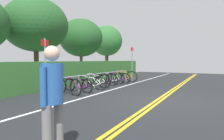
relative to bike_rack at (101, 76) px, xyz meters
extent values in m
cube|color=#232628|center=(-2.23, -3.80, -0.59)|extent=(33.32, 13.37, 0.05)
cube|color=gold|center=(-2.23, -3.88, -0.56)|extent=(29.99, 0.10, 0.00)
cube|color=gold|center=(-2.23, -3.72, -0.56)|extent=(29.99, 0.10, 0.00)
cube|color=white|center=(-2.23, -1.09, -0.56)|extent=(29.99, 0.12, 0.00)
cylinder|color=#9EA0A5|center=(-3.40, 0.00, -0.20)|extent=(0.05, 0.05, 0.73)
cylinder|color=#9EA0A5|center=(-2.04, 0.00, -0.20)|extent=(0.05, 0.05, 0.73)
cylinder|color=#9EA0A5|center=(-0.68, 0.00, -0.20)|extent=(0.05, 0.05, 0.73)
cylinder|color=#9EA0A5|center=(0.68, 0.00, -0.20)|extent=(0.05, 0.05, 0.73)
cylinder|color=#9EA0A5|center=(2.04, 0.00, -0.20)|extent=(0.05, 0.05, 0.73)
cylinder|color=#9EA0A5|center=(3.40, 0.00, -0.20)|extent=(0.05, 0.05, 0.73)
cylinder|color=#9EA0A5|center=(0.00, 0.00, 0.17)|extent=(6.80, 0.04, 0.04)
torus|color=black|center=(-2.75, 0.45, -0.22)|extent=(0.21, 0.73, 0.74)
torus|color=black|center=(-2.96, -0.53, -0.22)|extent=(0.21, 0.73, 0.74)
cylinder|color=black|center=(-2.83, 0.08, -0.14)|extent=(0.16, 0.57, 0.50)
cylinder|color=black|center=(-2.84, 0.02, 0.08)|extent=(0.18, 0.68, 0.07)
cylinder|color=black|center=(-2.90, -0.25, -0.16)|extent=(0.07, 0.17, 0.45)
cylinder|color=black|center=(-2.93, -0.36, -0.30)|extent=(0.11, 0.36, 0.19)
cylinder|color=black|center=(-2.94, -0.42, -0.08)|extent=(0.09, 0.25, 0.31)
cylinder|color=black|center=(-2.76, 0.40, -0.06)|extent=(0.06, 0.14, 0.33)
cube|color=black|center=(-2.92, -0.32, 0.09)|extent=(0.12, 0.21, 0.05)
cylinder|color=black|center=(-2.77, 0.35, 0.15)|extent=(0.46, 0.12, 0.03)
torus|color=black|center=(-2.09, 0.49, -0.27)|extent=(0.13, 0.66, 0.66)
torus|color=black|center=(-2.21, -0.57, -0.27)|extent=(0.13, 0.66, 0.66)
cylinder|color=purple|center=(-2.13, 0.09, -0.19)|extent=(0.11, 0.61, 0.45)
cylinder|color=purple|center=(-2.14, 0.02, 0.00)|extent=(0.12, 0.73, 0.07)
cylinder|color=purple|center=(-2.17, -0.27, -0.21)|extent=(0.06, 0.18, 0.40)
cylinder|color=purple|center=(-2.19, -0.39, -0.33)|extent=(0.08, 0.39, 0.17)
cylinder|color=purple|center=(-2.20, -0.46, -0.14)|extent=(0.07, 0.27, 0.28)
cylinder|color=purple|center=(-2.09, 0.44, -0.12)|extent=(0.05, 0.14, 0.30)
cube|color=black|center=(-2.18, -0.34, 0.02)|extent=(0.10, 0.21, 0.05)
cylinder|color=purple|center=(-2.10, 0.39, 0.07)|extent=(0.46, 0.08, 0.03)
torus|color=black|center=(-1.23, 0.38, -0.25)|extent=(0.13, 0.69, 0.68)
torus|color=black|center=(-1.12, -0.61, -0.25)|extent=(0.13, 0.69, 0.68)
cylinder|color=white|center=(-1.19, 0.01, -0.17)|extent=(0.10, 0.57, 0.47)
cylinder|color=white|center=(-1.18, -0.06, 0.03)|extent=(0.11, 0.68, 0.07)
cylinder|color=white|center=(-1.15, -0.33, -0.19)|extent=(0.05, 0.17, 0.42)
cylinder|color=white|center=(-1.14, -0.44, -0.32)|extent=(0.08, 0.37, 0.17)
cylinder|color=white|center=(-1.13, -0.50, -0.12)|extent=(0.06, 0.25, 0.29)
cylinder|color=white|center=(-1.22, 0.33, -0.10)|extent=(0.05, 0.14, 0.31)
cube|color=black|center=(-1.14, -0.39, 0.05)|extent=(0.10, 0.21, 0.05)
cylinder|color=white|center=(-1.22, 0.28, 0.10)|extent=(0.46, 0.08, 0.03)
torus|color=black|center=(-0.43, 0.59, -0.22)|extent=(0.06, 0.75, 0.75)
torus|color=black|center=(-0.44, -0.45, -0.22)|extent=(0.06, 0.75, 0.75)
cylinder|color=white|center=(-0.43, 0.20, -0.13)|extent=(0.04, 0.60, 0.51)
cylinder|color=white|center=(-0.43, 0.13, 0.09)|extent=(0.04, 0.71, 0.07)
cylinder|color=white|center=(-0.43, -0.16, -0.15)|extent=(0.04, 0.17, 0.46)
cylinder|color=white|center=(-0.44, -0.27, -0.30)|extent=(0.04, 0.38, 0.19)
cylinder|color=white|center=(-0.44, -0.34, -0.07)|extent=(0.04, 0.26, 0.32)
cylinder|color=white|center=(-0.43, 0.54, -0.06)|extent=(0.04, 0.14, 0.34)
cube|color=black|center=(-0.43, -0.22, 0.10)|extent=(0.08, 0.20, 0.05)
cylinder|color=white|center=(-0.43, 0.49, 0.16)|extent=(0.46, 0.03, 0.03)
torus|color=black|center=(0.22, 0.67, -0.23)|extent=(0.28, 0.71, 0.73)
torus|color=black|center=(0.57, -0.37, -0.23)|extent=(0.28, 0.71, 0.73)
cylinder|color=black|center=(0.35, 0.28, -0.15)|extent=(0.23, 0.60, 0.50)
cylinder|color=black|center=(0.37, 0.21, 0.07)|extent=(0.27, 0.72, 0.07)
cylinder|color=black|center=(0.47, -0.07, -0.16)|extent=(0.09, 0.18, 0.45)
cylinder|color=black|center=(0.51, -0.19, -0.31)|extent=(0.16, 0.39, 0.18)
cylinder|color=black|center=(0.53, -0.26, -0.09)|extent=(0.12, 0.27, 0.31)
cylinder|color=black|center=(0.24, 0.62, -0.07)|extent=(0.08, 0.15, 0.33)
cube|color=black|center=(0.49, -0.14, 0.08)|extent=(0.14, 0.22, 0.05)
cylinder|color=black|center=(0.25, 0.57, 0.14)|extent=(0.44, 0.17, 0.03)
torus|color=black|center=(1.05, 0.47, -0.24)|extent=(0.29, 0.68, 0.70)
torus|color=black|center=(1.37, -0.43, -0.24)|extent=(0.29, 0.68, 0.70)
cylinder|color=white|center=(1.17, 0.13, -0.16)|extent=(0.22, 0.53, 0.48)
cylinder|color=white|center=(1.19, 0.07, 0.04)|extent=(0.25, 0.62, 0.07)
cylinder|color=white|center=(1.28, -0.18, -0.18)|extent=(0.09, 0.16, 0.43)
cylinder|color=white|center=(1.31, -0.27, -0.32)|extent=(0.15, 0.34, 0.18)
cylinder|color=white|center=(1.33, -0.33, -0.11)|extent=(0.11, 0.24, 0.29)
cylinder|color=white|center=(1.06, 0.42, -0.09)|extent=(0.08, 0.13, 0.32)
cube|color=black|center=(1.30, -0.23, 0.06)|extent=(0.14, 0.22, 0.05)
cylinder|color=white|center=(1.08, 0.38, 0.11)|extent=(0.44, 0.18, 0.03)
torus|color=black|center=(2.04, 0.43, -0.26)|extent=(0.08, 0.67, 0.67)
torus|color=black|center=(2.00, -0.59, -0.26)|extent=(0.08, 0.67, 0.67)
cylinder|color=purple|center=(2.02, 0.05, -0.18)|extent=(0.06, 0.58, 0.46)
cylinder|color=purple|center=(2.02, -0.02, 0.02)|extent=(0.06, 0.70, 0.07)
cylinder|color=purple|center=(2.01, -0.30, -0.20)|extent=(0.04, 0.17, 0.41)
cylinder|color=purple|center=(2.00, -0.41, -0.33)|extent=(0.05, 0.37, 0.17)
cylinder|color=purple|center=(2.00, -0.48, -0.13)|extent=(0.05, 0.25, 0.29)
cylinder|color=purple|center=(2.03, 0.38, -0.11)|extent=(0.04, 0.14, 0.30)
cube|color=black|center=(2.01, -0.36, 0.03)|extent=(0.09, 0.20, 0.05)
cylinder|color=purple|center=(2.03, 0.33, 0.08)|extent=(0.46, 0.05, 0.03)
torus|color=black|center=(2.67, 0.40, -0.22)|extent=(0.28, 0.73, 0.75)
torus|color=black|center=(3.00, -0.62, -0.22)|extent=(0.28, 0.73, 0.75)
cylinder|color=orange|center=(2.79, 0.02, -0.13)|extent=(0.22, 0.60, 0.51)
cylinder|color=orange|center=(2.81, -0.05, 0.10)|extent=(0.25, 0.71, 0.07)
cylinder|color=orange|center=(2.90, -0.33, -0.15)|extent=(0.09, 0.18, 0.46)
cylinder|color=orange|center=(2.94, -0.44, -0.30)|extent=(0.15, 0.38, 0.19)
cylinder|color=orange|center=(2.96, -0.51, -0.07)|extent=(0.11, 0.26, 0.32)
cylinder|color=orange|center=(2.69, 0.35, -0.05)|extent=(0.08, 0.15, 0.34)
cube|color=black|center=(2.92, -0.40, 0.11)|extent=(0.14, 0.21, 0.05)
cylinder|color=orange|center=(2.70, 0.30, 0.16)|extent=(0.45, 0.16, 0.03)
cylinder|color=slate|center=(-7.43, -3.51, -0.15)|extent=(0.14, 0.14, 0.83)
cylinder|color=slate|center=(-7.16, -3.48, -0.15)|extent=(0.14, 0.14, 0.83)
cylinder|color=#2659A5|center=(-7.29, -3.50, 0.56)|extent=(0.32, 0.32, 0.59)
sphere|color=beige|center=(-7.29, -3.50, 1.00)|extent=(0.22, 0.22, 0.22)
cylinder|color=#2659A5|center=(-7.49, -3.52, 0.53)|extent=(0.09, 0.09, 0.55)
cylinder|color=#2659A5|center=(-7.09, -3.47, 0.53)|extent=(0.09, 0.09, 0.55)
cylinder|color=gray|center=(-3.82, 0.26, 0.59)|extent=(0.06, 0.06, 2.31)
cube|color=red|center=(-3.82, 0.26, 1.56)|extent=(0.36, 0.04, 0.24)
cylinder|color=gray|center=(4.28, -0.11, 0.66)|extent=(0.06, 0.06, 2.45)
cube|color=red|center=(4.28, -0.11, 1.71)|extent=(0.36, 0.07, 0.24)
cube|color=#387533|center=(1.50, 1.99, 0.13)|extent=(15.80, 0.91, 1.39)
cylinder|color=#473323|center=(-1.60, 3.25, 0.47)|extent=(0.27, 0.27, 2.07)
ellipsoid|color=#235626|center=(-1.60, 3.25, 2.83)|extent=(3.53, 3.53, 2.94)
cylinder|color=brown|center=(2.56, 3.25, 0.36)|extent=(0.22, 0.22, 1.86)
ellipsoid|color=#235626|center=(2.56, 3.25, 2.54)|extent=(3.18, 3.18, 2.77)
cylinder|color=brown|center=(7.85, 4.02, 0.45)|extent=(0.34, 0.34, 2.03)
ellipsoid|color=#2D6B30|center=(7.85, 4.02, 2.80)|extent=(3.09, 3.09, 2.97)
camera|label=1|loc=(-9.44, -5.60, 0.90)|focal=31.84mm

